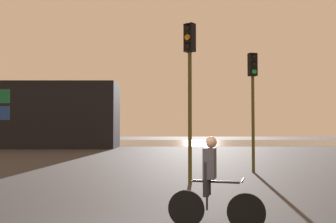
{
  "coord_description": "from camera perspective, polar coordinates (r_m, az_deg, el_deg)",
  "views": [
    {
      "loc": [
        0.47,
        -5.11,
        1.8
      ],
      "look_at": [
        0.5,
        5.0,
        2.2
      ],
      "focal_mm": 40.0,
      "sensor_mm": 36.0,
      "label": 1
    }
  ],
  "objects": [
    {
      "name": "water_strip",
      "position": [
        41.32,
        -0.81,
        -4.75
      ],
      "size": [
        80.0,
        16.0,
        0.01
      ],
      "primitive_type": "cube",
      "color": "slate",
      "rests_on": "ground"
    },
    {
      "name": "distant_building",
      "position": [
        33.42,
        -20.7,
        -0.56
      ],
      "size": [
        14.89,
        4.0,
        5.42
      ],
      "primitive_type": "cube",
      "color": "black",
      "rests_on": "ground"
    },
    {
      "name": "traffic_light_center",
      "position": [
        11.89,
        3.17,
        5.85
      ],
      "size": [
        0.41,
        0.42,
        5.06
      ],
      "rotation": [
        0.0,
        0.0,
        2.48
      ],
      "color": "#4C4719",
      "rests_on": "ground"
    },
    {
      "name": "traffic_light_far_right",
      "position": [
        15.09,
        12.65,
        3.27
      ],
      "size": [
        0.37,
        0.39,
        4.68
      ],
      "rotation": [
        0.0,
        0.0,
        3.41
      ],
      "color": "#4C4719",
      "rests_on": "ground"
    },
    {
      "name": "cyclist",
      "position": [
        6.71,
        6.53,
        -10.66
      ],
      "size": [
        1.66,
        0.61,
        1.62
      ],
      "rotation": [
        0.0,
        0.0,
        -1.85
      ],
      "color": "black",
      "rests_on": "ground"
    }
  ]
}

